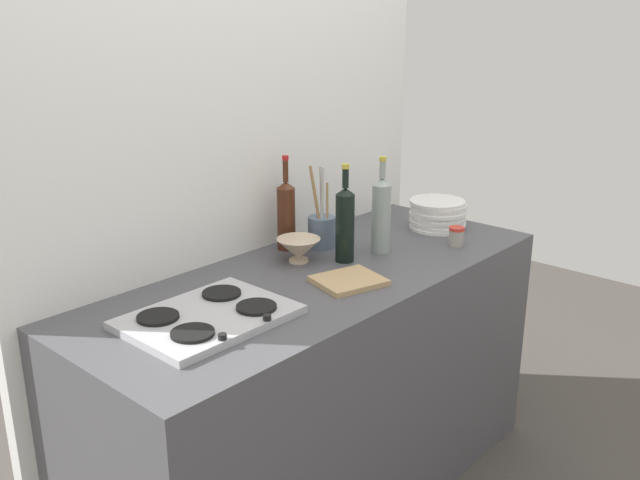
# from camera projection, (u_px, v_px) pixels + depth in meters

# --- Properties ---
(counter_block) EXTENTS (1.80, 0.70, 0.90)m
(counter_block) POSITION_uv_depth(u_px,v_px,m) (320.00, 389.00, 2.52)
(counter_block) COLOR #4C4C51
(counter_block) RESTS_ON ground
(backsplash_panel) EXTENTS (1.90, 0.06, 2.19)m
(backsplash_panel) POSITION_uv_depth(u_px,v_px,m) (244.00, 199.00, 2.56)
(backsplash_panel) COLOR white
(backsplash_panel) RESTS_ON ground
(stovetop_hob) EXTENTS (0.47, 0.35, 0.04)m
(stovetop_hob) POSITION_uv_depth(u_px,v_px,m) (208.00, 317.00, 2.01)
(stovetop_hob) COLOR #B2B2B7
(stovetop_hob) RESTS_ON counter_block
(plate_stack) EXTENTS (0.23, 0.24, 0.12)m
(plate_stack) POSITION_uv_depth(u_px,v_px,m) (438.00, 214.00, 2.86)
(plate_stack) COLOR white
(plate_stack) RESTS_ON counter_block
(wine_bottle_leftmost) EXTENTS (0.07, 0.07, 0.36)m
(wine_bottle_leftmost) POSITION_uv_depth(u_px,v_px,m) (381.00, 214.00, 2.55)
(wine_bottle_leftmost) COLOR gray
(wine_bottle_leftmost) RESTS_ON counter_block
(wine_bottle_mid_left) EXTENTS (0.07, 0.07, 0.36)m
(wine_bottle_mid_left) POSITION_uv_depth(u_px,v_px,m) (286.00, 214.00, 2.58)
(wine_bottle_mid_left) COLOR #472314
(wine_bottle_mid_left) RESTS_ON counter_block
(wine_bottle_mid_right) EXTENTS (0.07, 0.07, 0.35)m
(wine_bottle_mid_right) POSITION_uv_depth(u_px,v_px,m) (345.00, 223.00, 2.45)
(wine_bottle_mid_right) COLOR black
(wine_bottle_mid_right) RESTS_ON counter_block
(mixing_bowl) EXTENTS (0.16, 0.16, 0.09)m
(mixing_bowl) POSITION_uv_depth(u_px,v_px,m) (299.00, 249.00, 2.47)
(mixing_bowl) COLOR beige
(mixing_bowl) RESTS_ON counter_block
(utensil_crock) EXTENTS (0.10, 0.10, 0.32)m
(utensil_crock) POSITION_uv_depth(u_px,v_px,m) (322.00, 230.00, 2.63)
(utensil_crock) COLOR slate
(utensil_crock) RESTS_ON counter_block
(condiment_jar_front) EXTENTS (0.06, 0.06, 0.07)m
(condiment_jar_front) POSITION_uv_depth(u_px,v_px,m) (456.00, 236.00, 2.65)
(condiment_jar_front) COLOR #9E998C
(condiment_jar_front) RESTS_ON counter_block
(cutting_board) EXTENTS (0.25, 0.23, 0.02)m
(cutting_board) POSITION_uv_depth(u_px,v_px,m) (349.00, 281.00, 2.29)
(cutting_board) COLOR tan
(cutting_board) RESTS_ON counter_block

